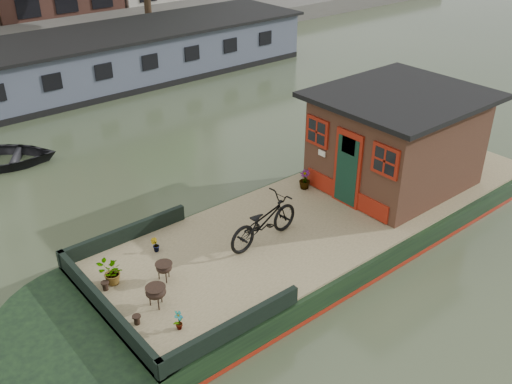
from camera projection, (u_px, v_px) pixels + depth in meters
ground at (331, 232)px, 13.98m from camera, size 120.00×120.00×0.00m
houseboat_hull at (291, 242)px, 13.11m from camera, size 14.01×4.02×0.60m
houseboat_deck at (332, 210)px, 13.68m from camera, size 11.80×3.80×0.05m
bow_bulwark at (146, 288)px, 10.77m from camera, size 3.00×4.00×0.35m
cabin at (397, 139)px, 14.28m from camera, size 4.00×3.50×2.42m
bicycle at (264, 221)px, 12.24m from camera, size 1.97×0.83×1.01m
potted_plant_a at (179, 320)px, 9.94m from camera, size 0.25×0.23×0.40m
potted_plant_b at (155, 245)px, 12.05m from camera, size 0.22×0.22×0.32m
potted_plant_c at (111, 273)px, 11.03m from camera, size 0.57×0.53×0.53m
potted_plant_d at (305, 179)px, 14.46m from camera, size 0.29×0.29×0.51m
brazier_front at (156, 296)px, 10.49m from camera, size 0.47×0.47×0.43m
brazier_rear at (164, 272)px, 11.18m from camera, size 0.40×0.40×0.39m
bollard_port at (105, 286)px, 10.95m from camera, size 0.16×0.16×0.18m
bollard_stbd at (137, 320)px, 10.12m from camera, size 0.16×0.16×0.18m
far_houseboat at (82, 65)px, 22.98m from camera, size 20.40×4.40×2.11m
quay at (26, 46)px, 27.63m from camera, size 60.00×6.00×0.90m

